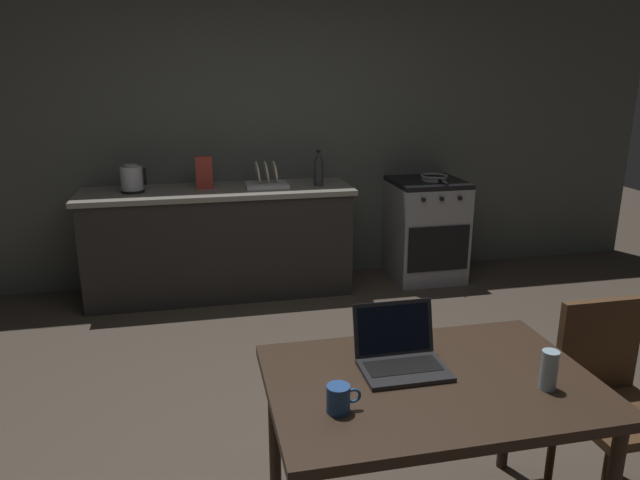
{
  "coord_description": "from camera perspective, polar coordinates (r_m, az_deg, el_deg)",
  "views": [
    {
      "loc": [
        -0.69,
        -2.52,
        1.81
      ],
      "look_at": [
        0.04,
        0.81,
        0.81
      ],
      "focal_mm": 32.96,
      "sensor_mm": 36.0,
      "label": 1
    }
  ],
  "objects": [
    {
      "name": "dish_rack",
      "position": [
        4.8,
        -5.2,
        5.73
      ],
      "size": [
        0.34,
        0.26,
        0.21
      ],
      "color": "silver",
      "rests_on": "kitchen_counter"
    },
    {
      "name": "kitchen_counter",
      "position": [
        4.89,
        -9.69,
        -0.13
      ],
      "size": [
        2.16,
        0.64,
        0.88
      ],
      "color": "#282623",
      "rests_on": "ground_plane"
    },
    {
      "name": "cereal_box",
      "position": [
        4.77,
        -11.19,
        6.43
      ],
      "size": [
        0.13,
        0.05,
        0.26
      ],
      "color": "#B2382D",
      "rests_on": "kitchen_counter"
    },
    {
      "name": "bottle",
      "position": [
        4.81,
        -0.14,
        6.91
      ],
      "size": [
        0.08,
        0.08,
        0.29
      ],
      "color": "#2D2D33",
      "rests_on": "kitchen_counter"
    },
    {
      "name": "back_wall",
      "position": [
        5.15,
        -1.21,
        11.76
      ],
      "size": [
        6.4,
        0.1,
        2.8
      ],
      "primitive_type": "cube",
      "color": "#51544E",
      "rests_on": "ground_plane"
    },
    {
      "name": "ground_plane",
      "position": [
        3.18,
        2.59,
        -18.39
      ],
      "size": [
        12.0,
        12.0,
        0.0
      ],
      "primitive_type": "plane",
      "color": "#473D33"
    },
    {
      "name": "dining_table",
      "position": [
        2.28,
        10.65,
        -14.7
      ],
      "size": [
        1.2,
        0.81,
        0.72
      ],
      "color": "#332319",
      "rests_on": "ground_plane"
    },
    {
      "name": "chair",
      "position": [
        2.83,
        26.26,
        -13.08
      ],
      "size": [
        0.4,
        0.4,
        0.88
      ],
      "rotation": [
        0.0,
        0.0,
        0.2
      ],
      "color": "#4C331E",
      "rests_on": "ground_plane"
    },
    {
      "name": "frying_pan",
      "position": [
        5.16,
        11.06,
        5.98
      ],
      "size": [
        0.23,
        0.4,
        0.05
      ],
      "color": "gray",
      "rests_on": "stove_oven"
    },
    {
      "name": "electric_kettle",
      "position": [
        4.78,
        -17.79,
        5.66
      ],
      "size": [
        0.2,
        0.18,
        0.22
      ],
      "color": "black",
      "rests_on": "kitchen_counter"
    },
    {
      "name": "stove_oven",
      "position": [
        5.26,
        10.19,
        1.02
      ],
      "size": [
        0.6,
        0.62,
        0.88
      ],
      "color": "gray",
      "rests_on": "ground_plane"
    },
    {
      "name": "coffee_mug",
      "position": [
        2.0,
        1.85,
        -15.13
      ],
      "size": [
        0.12,
        0.08,
        0.09
      ],
      "color": "#264C8C",
      "rests_on": "dining_table"
    },
    {
      "name": "drinking_glass",
      "position": [
        2.26,
        21.34,
        -11.68
      ],
      "size": [
        0.06,
        0.06,
        0.15
      ],
      "color": "#99B7C6",
      "rests_on": "dining_table"
    },
    {
      "name": "laptop",
      "position": [
        2.28,
        7.84,
        -11.1
      ],
      "size": [
        0.32,
        0.28,
        0.22
      ],
      "rotation": [
        0.0,
        0.0,
        0.15
      ],
      "color": "#232326",
      "rests_on": "dining_table"
    }
  ]
}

